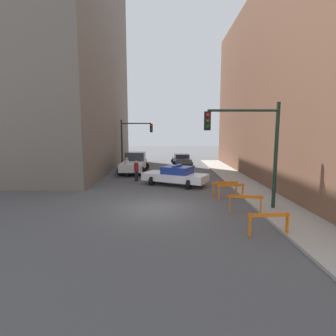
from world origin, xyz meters
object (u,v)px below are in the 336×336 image
traffic_light_near (254,140)px  police_car (176,175)px  barrier_back (232,189)px  white_truck (135,163)px  parked_car_near (182,159)px  pedestrian_corner (127,167)px  barrier_mid (246,201)px  pedestrian_crossing (137,170)px  barrier_corner (226,186)px  barrier_front (270,221)px  traffic_light_far (133,137)px

traffic_light_near → police_car: bearing=120.3°
police_car → barrier_back: size_ratio=3.15×
traffic_light_near → white_truck: bearing=121.0°
parked_car_near → pedestrian_corner: pedestrian_corner is taller
traffic_light_near → barrier_back: (-0.47, 2.09, -2.91)m
pedestrian_corner → barrier_mid: size_ratio=1.05×
white_truck → barrier_mid: (6.95, -12.91, -0.29)m
traffic_light_near → parked_car_near: size_ratio=1.17×
barrier_back → parked_car_near: bearing=97.2°
police_car → parked_car_near: size_ratio=1.13×
pedestrian_crossing → pedestrian_corner: 2.54m
barrier_corner → parked_car_near: bearing=96.9°
parked_car_near → pedestrian_crossing: size_ratio=2.67×
pedestrian_crossing → barrier_front: (6.29, -11.19, -0.24)m
parked_car_near → barrier_back: 16.26m
barrier_front → barrier_back: bearing=91.1°
parked_car_near → barrier_mid: bearing=-88.3°
traffic_light_near → traffic_light_far: 17.53m
traffic_light_far → parked_car_near: size_ratio=1.17×
pedestrian_crossing → barrier_front: size_ratio=1.04×
traffic_light_near → barrier_front: (-0.37, -3.41, -2.91)m
barrier_back → barrier_front: bearing=-88.9°
white_truck → parked_car_near: 7.68m
traffic_light_near → parked_car_near: 18.61m
barrier_front → pedestrian_crossing: bearing=119.3°
police_car → traffic_light_far: bearing=52.0°
barrier_front → pedestrian_corner: bearing=118.8°
police_car → parked_car_near: bearing=21.7°
barrier_front → barrier_mid: (-0.06, 2.77, 0.00)m
traffic_light_near → traffic_light_far: bearing=117.3°
traffic_light_near → police_car: (-3.59, 6.14, -2.81)m
traffic_light_near → parked_car_near: (-2.52, 18.21, -2.86)m
pedestrian_crossing → barrier_corner: size_ratio=1.04×
pedestrian_crossing → barrier_back: size_ratio=1.04×
traffic_light_near → barrier_corner: traffic_light_near is taller
police_car → white_truck: 7.21m
traffic_light_near → police_car: traffic_light_near is taller
pedestrian_corner → white_truck: bearing=-64.9°
white_truck → pedestrian_crossing: 4.55m
white_truck → pedestrian_crossing: (0.73, -4.49, -0.04)m
traffic_light_far → white_truck: bearing=-78.9°
barrier_corner → white_truck: bearing=125.5°
barrier_mid → barrier_back: (-0.04, 2.73, 0.00)m
white_truck → parked_car_near: size_ratio=1.22×
barrier_front → barrier_corner: bearing=92.7°
barrier_front → barrier_back: same height
traffic_light_near → barrier_corner: 4.12m
pedestrian_crossing → barrier_mid: 10.47m
parked_car_near → white_truck: bearing=-133.9°
traffic_light_far → pedestrian_crossing: (1.38, -7.81, -2.54)m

